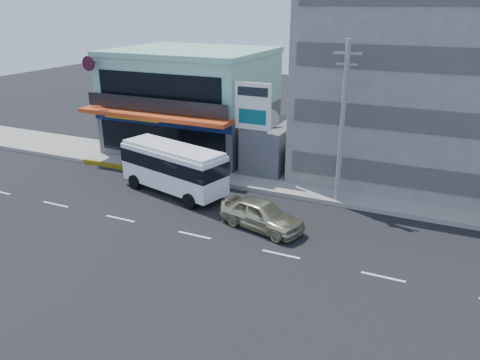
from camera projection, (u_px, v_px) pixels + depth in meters
name	position (u px, v px, depth m)	size (l,w,h in m)	color
ground	(194.00, 235.00, 25.46)	(120.00, 120.00, 0.00)	black
sidewalk	(329.00, 188.00, 31.55)	(70.00, 5.00, 0.30)	gray
shop_building	(192.00, 103.00, 39.01)	(12.40, 11.70, 8.00)	#47474C
concrete_building	(428.00, 79.00, 31.85)	(16.00, 12.00, 14.00)	gray
gap_structure	(273.00, 147.00, 35.05)	(3.00, 6.00, 3.50)	#47474C
satellite_dish	(269.00, 126.00, 33.55)	(1.50, 1.50, 0.15)	slate
billboard	(253.00, 112.00, 31.73)	(2.60, 0.18, 6.90)	gray
utility_pole_near	(342.00, 124.00, 27.60)	(1.60, 0.30, 10.00)	#999993
minibus	(173.00, 165.00, 30.51)	(8.05, 4.31, 3.21)	white
sedan	(262.00, 214.00, 25.96)	(2.00, 4.97, 1.69)	beige
motorcycle_rider	(152.00, 167.00, 33.84)	(1.86, 1.09, 2.26)	#4F0B10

